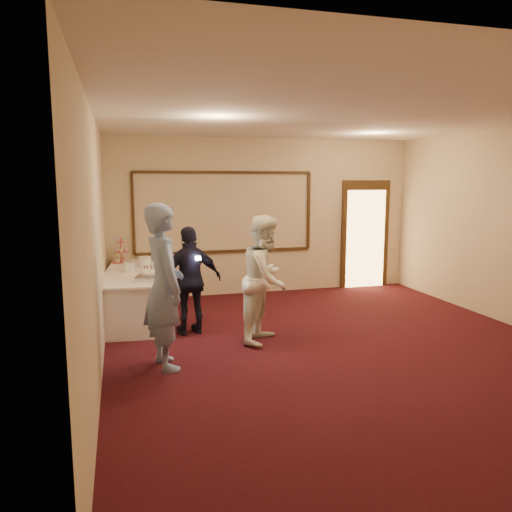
# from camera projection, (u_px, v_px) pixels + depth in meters

# --- Properties ---
(floor) EXTENTS (7.00, 7.00, 0.00)m
(floor) POSITION_uv_depth(u_px,v_px,m) (339.00, 348.00, 6.62)
(floor) COLOR black
(floor) RESTS_ON ground
(room_walls) EXTENTS (6.04, 7.04, 3.02)m
(room_walls) POSITION_uv_depth(u_px,v_px,m) (343.00, 195.00, 6.31)
(room_walls) COLOR beige
(room_walls) RESTS_ON floor
(wall_molding) EXTENTS (3.45, 0.04, 1.55)m
(wall_molding) POSITION_uv_depth(u_px,v_px,m) (225.00, 212.00, 9.47)
(wall_molding) COLOR #31210E
(wall_molding) RESTS_ON room_walls
(doorway) EXTENTS (1.05, 0.07, 2.20)m
(doorway) POSITION_uv_depth(u_px,v_px,m) (365.00, 235.00, 10.31)
(doorway) COLOR #31210E
(doorway) RESTS_ON floor
(buffet_table) EXTENTS (1.21, 2.58, 0.77)m
(buffet_table) POSITION_uv_depth(u_px,v_px,m) (137.00, 295.00, 8.00)
(buffet_table) COLOR white
(buffet_table) RESTS_ON floor
(pavlova_tray) EXTENTS (0.46, 0.57, 0.19)m
(pavlova_tray) POSITION_uv_depth(u_px,v_px,m) (150.00, 274.00, 7.24)
(pavlova_tray) COLOR #B9BBC0
(pavlova_tray) RESTS_ON buffet_table
(cupcake_stand) EXTENTS (0.33, 0.33, 0.48)m
(cupcake_stand) POSITION_uv_depth(u_px,v_px,m) (121.00, 253.00, 8.75)
(cupcake_stand) COLOR #CD4D56
(cupcake_stand) RESTS_ON buffet_table
(plate_stack_a) EXTENTS (0.18, 0.18, 0.15)m
(plate_stack_a) POSITION_uv_depth(u_px,v_px,m) (129.00, 267.00, 7.86)
(plate_stack_a) COLOR white
(plate_stack_a) RESTS_ON buffet_table
(plate_stack_b) EXTENTS (0.20, 0.20, 0.17)m
(plate_stack_b) POSITION_uv_depth(u_px,v_px,m) (145.00, 261.00, 8.37)
(plate_stack_b) COLOR white
(plate_stack_b) RESTS_ON buffet_table
(tart) EXTENTS (0.25, 0.25, 0.05)m
(tart) POSITION_uv_depth(u_px,v_px,m) (151.00, 271.00, 7.79)
(tart) COLOR white
(tart) RESTS_ON buffet_table
(man) EXTENTS (0.60, 0.79, 1.95)m
(man) POSITION_uv_depth(u_px,v_px,m) (164.00, 287.00, 5.82)
(man) COLOR #7B97C7
(man) RESTS_ON floor
(woman) EXTENTS (1.03, 1.07, 1.74)m
(woman) POSITION_uv_depth(u_px,v_px,m) (266.00, 279.00, 6.81)
(woman) COLOR white
(woman) RESTS_ON floor
(guest) EXTENTS (0.97, 0.55, 1.56)m
(guest) POSITION_uv_depth(u_px,v_px,m) (191.00, 281.00, 7.14)
(guest) COLOR black
(guest) RESTS_ON floor
(camera_flash) EXTENTS (0.08, 0.06, 0.05)m
(camera_flash) POSITION_uv_depth(u_px,v_px,m) (198.00, 258.00, 6.93)
(camera_flash) COLOR white
(camera_flash) RESTS_ON guest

